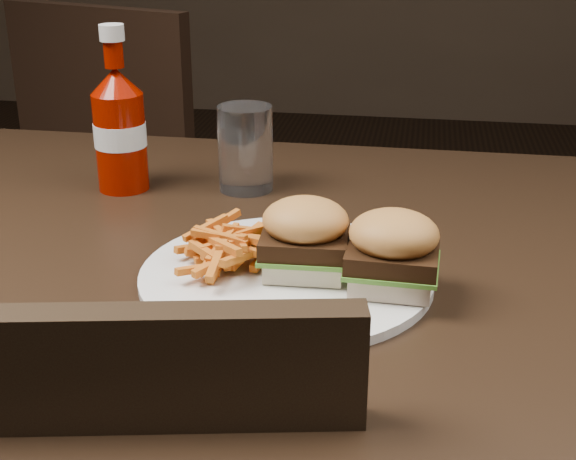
% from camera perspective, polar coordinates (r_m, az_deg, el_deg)
% --- Properties ---
extents(dining_table, '(1.20, 0.80, 0.04)m').
position_cam_1_polar(dining_table, '(0.90, -5.77, -2.11)').
color(dining_table, black).
rests_on(dining_table, ground).
extents(chair_far, '(0.57, 0.57, 0.04)m').
position_cam_1_polar(chair_far, '(1.90, -8.48, 1.59)').
color(chair_far, black).
rests_on(chair_far, ground).
extents(plate, '(0.29, 0.29, 0.01)m').
position_cam_1_polar(plate, '(0.80, -0.12, -3.26)').
color(plate, white).
rests_on(plate, dining_table).
extents(sandwich_half_a, '(0.08, 0.07, 0.02)m').
position_cam_1_polar(sandwich_half_a, '(0.79, 1.22, -2.27)').
color(sandwich_half_a, '#F2E9BB').
rests_on(sandwich_half_a, plate).
extents(sandwich_half_b, '(0.08, 0.07, 0.02)m').
position_cam_1_polar(sandwich_half_b, '(0.76, 7.38, -3.32)').
color(sandwich_half_b, beige).
rests_on(sandwich_half_b, plate).
extents(fries_pile, '(0.12, 0.12, 0.04)m').
position_cam_1_polar(fries_pile, '(0.80, -4.73, -1.10)').
color(fries_pile, '#D4561F').
rests_on(fries_pile, plate).
extents(ketchup_bottle, '(0.08, 0.08, 0.13)m').
position_cam_1_polar(ketchup_bottle, '(1.05, -11.79, 6.00)').
color(ketchup_bottle, '#7E0C00').
rests_on(ketchup_bottle, dining_table).
extents(tumbler, '(0.09, 0.09, 0.11)m').
position_cam_1_polar(tumbler, '(1.03, -3.05, 5.81)').
color(tumbler, white).
rests_on(tumbler, dining_table).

